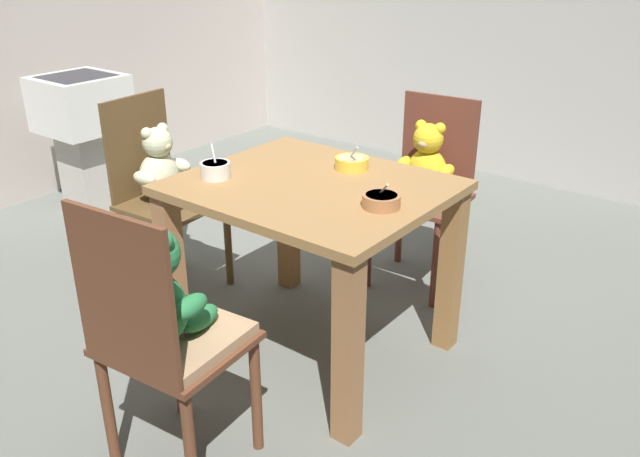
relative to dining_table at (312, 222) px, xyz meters
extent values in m
cube|color=slate|center=(0.00, 0.00, -0.60)|extent=(5.20, 5.20, 0.04)
cube|color=#9E7243|center=(0.00, 0.00, 0.14)|extent=(0.97, 0.83, 0.04)
cube|color=#A36C44|center=(-0.43, -0.36, -0.23)|extent=(0.08, 0.08, 0.70)
cube|color=#9D6A42|center=(0.43, -0.36, -0.23)|extent=(0.08, 0.08, 0.70)
cube|color=#A16C3B|center=(-0.43, 0.36, -0.23)|extent=(0.08, 0.08, 0.70)
cube|color=#9B6B3C|center=(0.43, 0.36, -0.23)|extent=(0.08, 0.08, 0.70)
cube|color=brown|center=(0.07, -0.76, -0.13)|extent=(0.44, 0.41, 0.02)
cube|color=brown|center=(0.08, -0.93, 0.12)|extent=(0.37, 0.05, 0.49)
cylinder|color=brown|center=(0.22, -0.58, -0.36)|extent=(0.04, 0.04, 0.44)
cylinder|color=brown|center=(-0.12, -0.62, -0.36)|extent=(0.04, 0.04, 0.44)
cylinder|color=brown|center=(0.25, -0.90, -0.36)|extent=(0.04, 0.04, 0.44)
cylinder|color=brown|center=(-0.09, -0.93, -0.36)|extent=(0.04, 0.04, 0.44)
cube|color=tan|center=(0.07, -0.76, -0.10)|extent=(0.41, 0.38, 0.04)
ellipsoid|color=#2D8047|center=(0.07, -0.82, 0.03)|extent=(0.21, 0.19, 0.23)
ellipsoid|color=#DAB08D|center=(0.07, -0.77, 0.02)|extent=(0.11, 0.07, 0.14)
sphere|color=#2D8047|center=(0.07, -0.81, 0.20)|extent=(0.16, 0.16, 0.16)
ellipsoid|color=#DAB08D|center=(0.07, -0.76, 0.19)|extent=(0.07, 0.06, 0.05)
sphere|color=#2D8047|center=(0.13, -0.82, 0.26)|extent=(0.06, 0.06, 0.06)
sphere|color=#2D8047|center=(0.02, -0.83, 0.26)|extent=(0.06, 0.06, 0.06)
ellipsoid|color=#2D8047|center=(0.18, -0.79, 0.06)|extent=(0.08, 0.13, 0.06)
ellipsoid|color=#2D8047|center=(-0.04, -0.81, 0.06)|extent=(0.08, 0.13, 0.06)
ellipsoid|color=#2D8047|center=(0.12, -0.70, -0.05)|extent=(0.08, 0.15, 0.07)
ellipsoid|color=#2D8047|center=(0.01, -0.71, -0.05)|extent=(0.08, 0.15, 0.07)
cube|color=brown|center=(0.05, 0.76, -0.13)|extent=(0.44, 0.41, 0.02)
cube|color=brown|center=(0.04, 0.94, 0.11)|extent=(0.38, 0.04, 0.45)
cylinder|color=brown|center=(-0.12, 0.58, -0.36)|extent=(0.04, 0.04, 0.44)
cylinder|color=brown|center=(0.24, 0.61, -0.36)|extent=(0.04, 0.04, 0.44)
cylinder|color=brown|center=(-0.14, 0.91, -0.36)|extent=(0.04, 0.04, 0.44)
cylinder|color=brown|center=(0.22, 0.93, -0.36)|extent=(0.04, 0.04, 0.44)
ellipsoid|color=yellow|center=(0.05, 0.82, -0.01)|extent=(0.20, 0.17, 0.22)
ellipsoid|color=#D4B68B|center=(0.05, 0.77, -0.02)|extent=(0.11, 0.06, 0.13)
sphere|color=yellow|center=(0.05, 0.81, 0.15)|extent=(0.14, 0.14, 0.14)
ellipsoid|color=#D4B68B|center=(0.05, 0.76, 0.14)|extent=(0.06, 0.05, 0.04)
sphere|color=yellow|center=(0.00, 0.82, 0.21)|extent=(0.05, 0.05, 0.05)
sphere|color=yellow|center=(0.10, 0.83, 0.21)|extent=(0.05, 0.05, 0.05)
ellipsoid|color=yellow|center=(-0.06, 0.79, 0.02)|extent=(0.07, 0.13, 0.06)
ellipsoid|color=yellow|center=(0.15, 0.81, 0.02)|extent=(0.07, 0.13, 0.06)
ellipsoid|color=yellow|center=(0.00, 0.71, -0.09)|extent=(0.08, 0.15, 0.07)
ellipsoid|color=yellow|center=(0.11, 0.71, -0.09)|extent=(0.08, 0.15, 0.07)
cube|color=brown|center=(-0.83, 0.00, -0.13)|extent=(0.43, 0.44, 0.02)
cube|color=brown|center=(-1.02, -0.02, 0.12)|extent=(0.05, 0.37, 0.47)
cylinder|color=brown|center=(-0.64, -0.16, -0.36)|extent=(0.04, 0.04, 0.44)
cylinder|color=brown|center=(-0.67, 0.18, -0.36)|extent=(0.04, 0.04, 0.44)
cylinder|color=brown|center=(-0.99, -0.19, -0.36)|extent=(0.04, 0.04, 0.44)
cylinder|color=brown|center=(-1.01, 0.16, -0.36)|extent=(0.04, 0.04, 0.44)
ellipsoid|color=beige|center=(-0.90, -0.01, -0.01)|extent=(0.18, 0.21, 0.23)
ellipsoid|color=beige|center=(-0.85, 0.00, -0.02)|extent=(0.07, 0.11, 0.14)
sphere|color=beige|center=(-0.89, -0.01, 0.16)|extent=(0.14, 0.14, 0.14)
ellipsoid|color=beige|center=(-0.84, 0.00, 0.15)|extent=(0.05, 0.06, 0.04)
sphere|color=beige|center=(-0.90, -0.06, 0.21)|extent=(0.05, 0.05, 0.05)
sphere|color=beige|center=(-0.90, 0.04, 0.21)|extent=(0.05, 0.05, 0.05)
ellipsoid|color=beige|center=(-0.87, -0.12, 0.02)|extent=(0.13, 0.07, 0.06)
ellipsoid|color=beige|center=(-0.88, 0.11, 0.02)|extent=(0.13, 0.07, 0.06)
ellipsoid|color=beige|center=(-0.78, -0.05, -0.09)|extent=(0.15, 0.08, 0.07)
ellipsoid|color=beige|center=(-0.79, 0.06, -0.09)|extent=(0.15, 0.08, 0.07)
cylinder|color=yellow|center=(0.02, 0.23, 0.18)|extent=(0.14, 0.14, 0.05)
cylinder|color=yellow|center=(0.02, 0.23, 0.16)|extent=(0.07, 0.07, 0.01)
cylinder|color=#C1B884|center=(0.02, 0.23, 0.20)|extent=(0.11, 0.11, 0.01)
cylinder|color=#BCBCC1|center=(0.05, 0.21, 0.24)|extent=(0.08, 0.07, 0.07)
ellipsoid|color=#BCBCC1|center=(0.01, 0.24, 0.20)|extent=(0.04, 0.04, 0.01)
cylinder|color=white|center=(-0.33, -0.18, 0.19)|extent=(0.12, 0.12, 0.06)
cylinder|color=white|center=(-0.33, -0.18, 0.16)|extent=(0.06, 0.06, 0.01)
cylinder|color=beige|center=(-0.33, -0.18, 0.21)|extent=(0.10, 0.10, 0.01)
cylinder|color=#BCBCC1|center=(-0.36, -0.16, 0.25)|extent=(0.07, 0.05, 0.06)
ellipsoid|color=#BCBCC1|center=(-0.33, -0.18, 0.21)|extent=(0.04, 0.04, 0.01)
cylinder|color=#B57649|center=(0.34, -0.04, 0.18)|extent=(0.13, 0.13, 0.05)
cylinder|color=#B57649|center=(0.34, -0.04, 0.16)|extent=(0.07, 0.07, 0.01)
cylinder|color=beige|center=(0.34, -0.04, 0.20)|extent=(0.11, 0.11, 0.01)
cylinder|color=#BCBCC1|center=(0.36, -0.06, 0.24)|extent=(0.07, 0.07, 0.07)
ellipsoid|color=#BCBCC1|center=(0.33, -0.03, 0.20)|extent=(0.04, 0.04, 0.01)
cube|color=#B7B2A8|center=(-2.05, 0.36, -0.32)|extent=(0.27, 0.27, 0.51)
cube|color=white|center=(-2.05, 0.36, 0.10)|extent=(0.45, 0.46, 0.32)
cube|color=#38383D|center=(-2.05, 0.36, 0.22)|extent=(0.36, 0.36, 0.08)
camera|label=1|loc=(1.46, -1.84, 1.02)|focal=37.05mm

